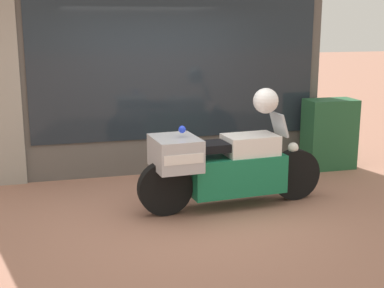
# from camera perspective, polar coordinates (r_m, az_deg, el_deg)

# --- Properties ---
(ground_plane) EXTENTS (60.00, 60.00, 0.00)m
(ground_plane) POSITION_cam_1_polar(r_m,az_deg,el_deg) (6.58, -0.86, -7.37)
(ground_plane) COLOR #9E6B56
(shop_building) EXTENTS (5.37, 0.55, 3.92)m
(shop_building) POSITION_cam_1_polar(r_m,az_deg,el_deg) (8.07, -6.96, 10.61)
(shop_building) COLOR #56514C
(shop_building) RESTS_ON ground
(window_display) EXTENTS (4.12, 0.30, 1.83)m
(window_display) POSITION_cam_1_polar(r_m,az_deg,el_deg) (8.42, -2.10, 0.34)
(window_display) COLOR slate
(window_display) RESTS_ON ground
(paramedic_motorcycle) EXTENTS (2.44, 0.70, 1.17)m
(paramedic_motorcycle) POSITION_cam_1_polar(r_m,az_deg,el_deg) (6.62, 3.27, -2.30)
(paramedic_motorcycle) COLOR black
(paramedic_motorcycle) RESTS_ON ground
(utility_cabinet) EXTENTS (0.79, 0.45, 1.10)m
(utility_cabinet) POSITION_cam_1_polar(r_m,az_deg,el_deg) (8.70, 14.43, 1.04)
(utility_cabinet) COLOR #235633
(utility_cabinet) RESTS_ON ground
(white_helmet) EXTENTS (0.32, 0.32, 0.32)m
(white_helmet) POSITION_cam_1_polar(r_m,az_deg,el_deg) (6.70, 7.87, 4.59)
(white_helmet) COLOR white
(white_helmet) RESTS_ON paramedic_motorcycle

